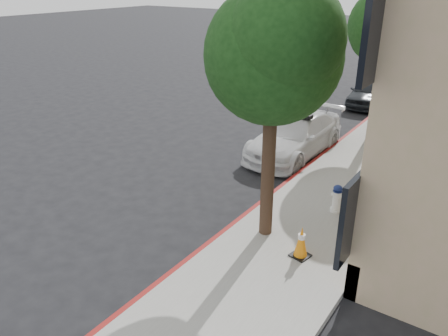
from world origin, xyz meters
TOP-DOWN VIEW (x-y plane):
  - ground at (0.00, 0.00)m, footprint 120.00×120.00m
  - sidewalk at (3.60, 10.00)m, footprint 3.20×50.00m
  - curb_strip at (2.06, 10.00)m, footprint 0.12×50.00m
  - tree_near at (2.93, -2.01)m, footprint 2.92×2.82m
  - tree_mid at (2.93, 5.99)m, footprint 2.77×2.64m
  - tree_far at (2.93, 13.99)m, footprint 3.10×3.00m
  - police_car at (1.10, 3.21)m, footprint 2.04×4.73m
  - parked_car_mid at (1.20, 10.85)m, footprint 1.88×3.86m
  - parked_car_far at (1.19, 13.22)m, footprint 1.75×4.34m
  - fire_hydrant at (3.90, -0.11)m, footprint 0.31×0.28m
  - traffic_cone at (4.00, -2.42)m, footprint 0.45×0.45m

SIDE VIEW (x-z plane):
  - ground at x=0.00m, z-range 0.00..0.00m
  - sidewalk at x=3.60m, z-range 0.00..0.15m
  - curb_strip at x=2.06m, z-range 0.00..0.15m
  - traffic_cone at x=4.00m, z-range 0.15..0.87m
  - fire_hydrant at x=3.90m, z-range 0.14..0.88m
  - parked_car_mid at x=1.20m, z-range 0.00..1.27m
  - police_car at x=1.10m, z-range -0.07..1.43m
  - parked_car_far at x=1.19m, z-range 0.00..1.40m
  - tree_mid at x=2.93m, z-range 1.45..6.88m
  - tree_near at x=2.93m, z-range 1.46..7.08m
  - tree_far at x=2.93m, z-range 1.48..7.29m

